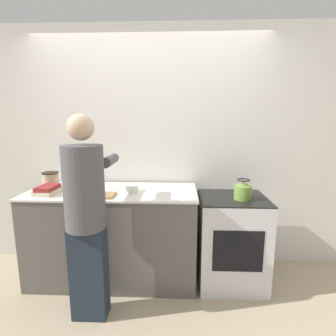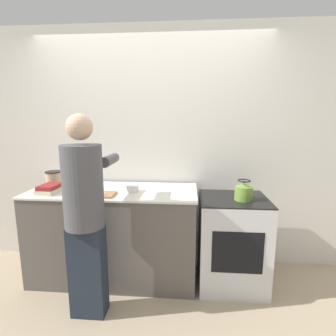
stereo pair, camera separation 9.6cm
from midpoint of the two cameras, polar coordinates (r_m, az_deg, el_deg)
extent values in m
plane|color=tan|center=(2.71, -6.47, -26.26)|extent=(12.00, 12.00, 0.00)
cube|color=silver|center=(2.92, -4.78, 4.21)|extent=(8.00, 0.05, 2.60)
cube|color=#5B5651|center=(2.83, -12.60, -14.07)|extent=(1.64, 0.68, 0.91)
cube|color=silver|center=(2.67, -13.00, -4.98)|extent=(1.66, 0.70, 0.02)
cube|color=silver|center=(2.75, 12.61, -15.23)|extent=(0.63, 0.59, 0.87)
cube|color=black|center=(2.59, 13.00, -6.35)|extent=(0.63, 0.59, 0.01)
cube|color=black|center=(2.48, 13.86, -17.19)|extent=(0.44, 0.01, 0.38)
cube|color=#1F2937|center=(2.40, -17.94, -20.83)|extent=(0.28, 0.17, 0.78)
cylinder|color=#4C4C51|center=(2.13, -19.03, -4.04)|extent=(0.31, 0.31, 0.65)
sphere|color=#D1A889|center=(2.06, -19.79, 8.38)|extent=(0.20, 0.20, 0.20)
cylinder|color=#4C4C51|center=(2.40, -19.76, 1.63)|extent=(0.09, 0.30, 0.09)
cylinder|color=#4C4C51|center=(2.32, -13.67, 1.64)|extent=(0.09, 0.30, 0.09)
cube|color=#A87A4C|center=(2.52, -16.88, -5.67)|extent=(0.38, 0.20, 0.02)
cube|color=silver|center=(2.49, -16.01, -5.53)|extent=(0.13, 0.04, 0.01)
cube|color=black|center=(2.53, -18.36, -5.45)|extent=(0.08, 0.03, 0.01)
cylinder|color=olive|center=(2.53, 14.95, -5.17)|extent=(0.16, 0.16, 0.13)
cone|color=olive|center=(2.51, 15.03, -3.40)|extent=(0.13, 0.13, 0.03)
sphere|color=black|center=(2.50, 15.06, -2.82)|extent=(0.02, 0.02, 0.02)
torus|color=black|center=(2.50, 15.08, -2.53)|extent=(0.12, 0.12, 0.01)
cylinder|color=silver|center=(2.58, -8.92, -4.50)|extent=(0.12, 0.12, 0.06)
cylinder|color=tan|center=(2.98, -25.03, -2.47)|extent=(0.16, 0.16, 0.15)
cylinder|color=#28231E|center=(2.96, -25.15, -0.95)|extent=(0.16, 0.16, 0.01)
cube|color=beige|center=(2.76, -25.49, -4.63)|extent=(0.21, 0.27, 0.04)
cube|color=maroon|center=(2.73, -25.68, -3.88)|extent=(0.17, 0.23, 0.04)
camera|label=1|loc=(0.05, -91.13, -0.21)|focal=28.00mm
camera|label=2|loc=(0.05, 88.87, 0.21)|focal=28.00mm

